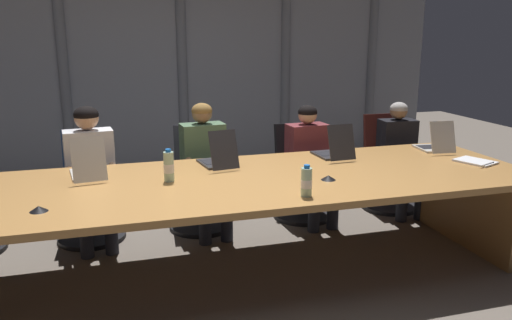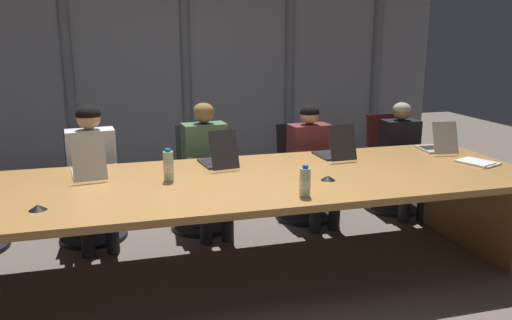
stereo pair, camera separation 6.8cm
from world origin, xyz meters
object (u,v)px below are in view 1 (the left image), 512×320
Objects in this scene: office_chair_center at (200,189)px; laptop_center at (218,159)px; laptop_left_mid at (88,169)px; office_chair_right_mid at (301,182)px; water_bottle_primary at (306,182)px; laptop_right_mid at (333,151)px; laptop_right_end at (434,145)px; person_left_mid at (91,166)px; office_chair_right_end at (388,173)px; person_right_mid at (311,157)px; spiral_notepad at (476,162)px; person_center at (206,161)px; office_chair_left_mid at (90,198)px; water_bottle_secondary at (169,167)px; conference_mic_middle at (328,178)px; conference_mic_left_side at (39,209)px; person_right_end at (401,151)px.

laptop_center is at bearing 7.85° from office_chair_center.
laptop_left_mid is 1.29m from office_chair_center.
water_bottle_primary reaches higher than office_chair_right_mid.
laptop_right_mid is 0.81m from office_chair_right_mid.
laptop_right_mid is at bearing 94.96° from laptop_right_end.
person_left_mid is at bearing 54.79° from laptop_center.
person_right_mid reaches higher than office_chair_right_end.
person_right_mid is 1.47m from spiral_notepad.
laptop_right_end is 0.35× the size of person_center.
laptop_right_mid is 2.22m from office_chair_left_mid.
laptop_left_mid is 0.58m from person_left_mid.
person_left_mid reaches higher than water_bottle_secondary.
office_chair_right_end is 0.81× the size of person_left_mid.
person_center reaches higher than office_chair_left_mid.
office_chair_left_mid is 1.05× the size of office_chair_right_mid.
person_center reaches higher than office_chair_right_mid.
person_center is (-2.03, 0.53, -0.13)m from laptop_right_end.
laptop_center reaches higher than conference_mic_middle.
office_chair_center is 0.80× the size of person_center.
laptop_center is 1.32m from office_chair_left_mid.
office_chair_center is at bearing -88.17° from office_chair_right_end.
person_center reaches higher than conference_mic_left_side.
laptop_left_mid is 0.42× the size of person_right_end.
person_left_mid reaches higher than office_chair_left_mid.
office_chair_left_mid is 0.85× the size of person_right_mid.
water_bottle_secondary is (0.61, -1.00, 0.50)m from office_chair_left_mid.
water_bottle_primary is 0.59× the size of spiral_notepad.
person_right_end is at bearing 84.03° from person_left_mid.
person_left_mid is 1.00m from person_center.
water_bottle_primary is (1.44, -1.60, 0.49)m from office_chair_left_mid.
laptop_left_mid reaches higher than conference_mic_left_side.
office_chair_right_end is (0.99, 0.00, 0.01)m from office_chair_right_mid.
office_chair_right_mid is (1.04, -0.00, -0.01)m from office_chair_center.
laptop_right_end is at bearing 52.98° from office_chair_right_mid.
office_chair_right_end is 8.88× the size of conference_mic_middle.
office_chair_left_mid is at bearing 49.35° from laptop_center.
laptop_left_mid is 1.30× the size of spiral_notepad.
laptop_left_mid is 2.18m from office_chair_right_mid.
conference_mic_middle is (-0.33, -0.63, -0.04)m from laptop_right_mid.
office_chair_right_end reaches higher than water_bottle_primary.
person_left_mid reaches higher than conference_mic_left_side.
person_right_mid reaches higher than spiral_notepad.
water_bottle_secondary reaches higher than office_chair_right_mid.
person_center is 2.33m from spiral_notepad.
conference_mic_left_side is (-2.28, -1.43, 0.42)m from office_chair_right_mid.
water_bottle_primary is at bearing 44.40° from office_chair_left_mid.
person_right_end is at bearing 84.96° from person_center.
office_chair_left_mid is 0.80× the size of person_left_mid.
water_bottle_primary is (0.40, -0.93, 0.04)m from laptop_center.
water_bottle_secondary is at bearing -31.77° from person_center.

